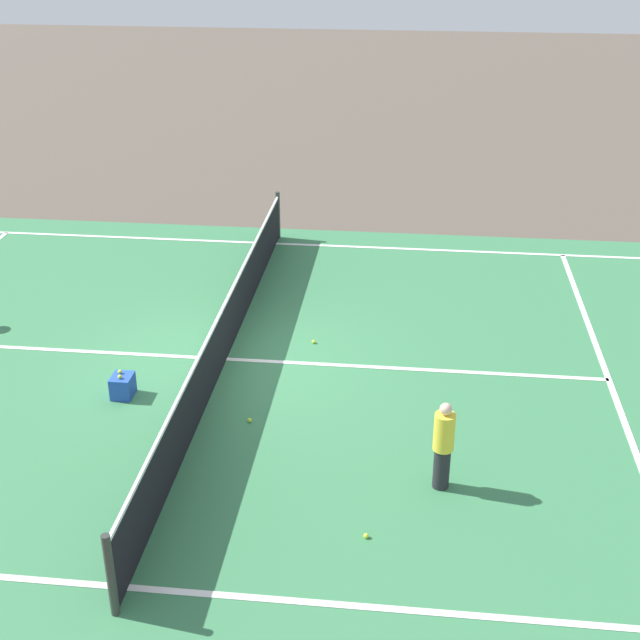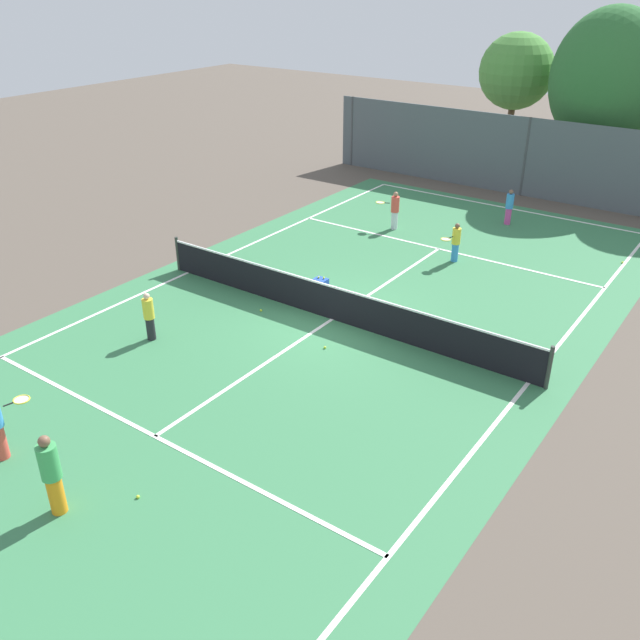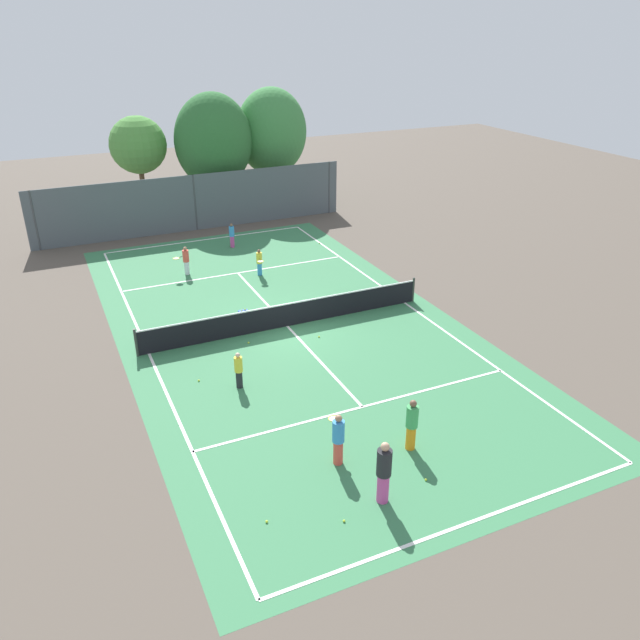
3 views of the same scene
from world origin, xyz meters
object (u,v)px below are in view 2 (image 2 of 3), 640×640
Objects in this scene: player_6 at (52,474)px; player_1 at (394,210)px; player_5 at (509,207)px; tennis_ball_1 at (149,313)px; ball_crate at (321,284)px; tennis_ball_5 at (261,310)px; player_4 at (149,316)px; tennis_ball_6 at (325,347)px; tennis_ball_4 at (351,322)px; tennis_ball_2 at (623,262)px; player_0 at (455,242)px; tennis_ball_8 at (138,497)px.

player_1 is at bearing 98.89° from player_6.
player_5 is 19.97× the size of tennis_ball_1.
tennis_ball_5 is at bearing -104.06° from ball_crate.
player_1 is 16.30m from player_6.
player_6 reaches higher than player_4.
player_4 reaches higher than tennis_ball_6.
player_6 is 8.99m from tennis_ball_4.
player_4 is 14.39m from player_5.
player_5 reaches higher than ball_crate.
player_5 is 4.78m from tennis_ball_2.
player_0 is 7.16m from tennis_ball_6.
tennis_ball_4 is (1.88, -1.25, -0.15)m from ball_crate.
player_5 reaches higher than tennis_ball_4.
player_4 is 5.32m from ball_crate.
player_6 is at bearing -91.77° from tennis_ball_4.
tennis_ball_2 is 9.91m from tennis_ball_4.
player_6 is at bearing -130.64° from tennis_ball_8.
player_4 is 19.75× the size of tennis_ball_4.
tennis_ball_8 is at bearing -85.71° from tennis_ball_4.
tennis_ball_1 is 3.10m from tennis_ball_5.
tennis_ball_8 is (0.23, -13.52, -0.64)m from player_0.
tennis_ball_8 is (-4.32, -16.54, 0.00)m from tennis_ball_2.
tennis_ball_2 is at bearing 49.42° from tennis_ball_1.
player_4 is at bearing -114.22° from tennis_ball_5.
player_6 is 8.39m from tennis_ball_5.
player_1 is at bearing 153.62° from player_0.
player_0 is at bearing 88.92° from tennis_ball_6.
player_0 is 4.91m from ball_crate.
ball_crate is 6.45× the size of tennis_ball_4.
ball_crate is 6.45× the size of tennis_ball_2.
tennis_ball_4 and tennis_ball_8 have the same top height.
tennis_ball_4 is at bearing 98.53° from tennis_ball_6.
player_6 is 7.72m from tennis_ball_1.
ball_crate is 6.45× the size of tennis_ball_8.
player_0 is at bearing 58.08° from tennis_ball_1.
tennis_ball_4 is (0.28, 8.95, -0.80)m from player_6.
player_4 is (-4.06, -9.31, -0.01)m from player_0.
tennis_ball_4 and tennis_ball_6 have the same top height.
player_5 is at bearing 67.74° from tennis_ball_1.
tennis_ball_2 is at bearing -18.02° from player_5.
tennis_ball_8 is (5.45, -5.14, 0.00)m from tennis_ball_1.
player_4 is at bearing -150.96° from tennis_ball_6.
tennis_ball_5 is at bearing -160.09° from tennis_ball_4.
tennis_ball_4 is 1.00× the size of tennis_ball_8.
tennis_ball_1 is at bearing -130.58° from tennis_ball_2.
tennis_ball_8 is at bearing -104.62° from tennis_ball_2.
player_6 is at bearing -81.11° from player_1.
tennis_ball_2 and tennis_ball_5 have the same top height.
player_0 is at bearing 66.42° from player_4.
tennis_ball_2 is 17.10m from tennis_ball_8.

